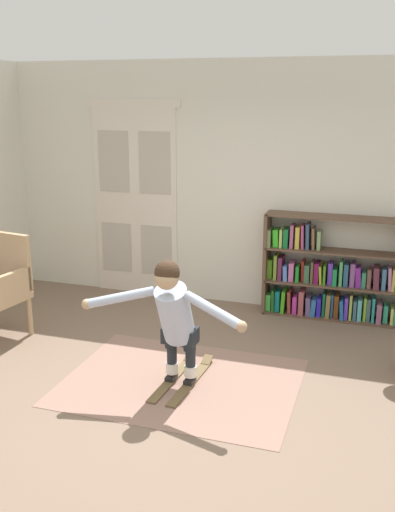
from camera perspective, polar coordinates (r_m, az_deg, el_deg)
ground_plane at (r=5.13m, az=-3.16°, el=-13.88°), size 7.20×7.20×0.00m
back_wall at (r=7.03m, az=4.35°, el=6.79°), size 6.00×0.10×2.90m
double_door at (r=7.45m, az=-6.03°, el=5.53°), size 1.22×0.05×2.45m
rug at (r=5.42m, az=-1.58°, el=-12.10°), size 2.08×1.59×0.01m
bookshelf at (r=6.88m, az=12.58°, el=-2.04°), size 1.60×0.30×1.20m
skis_pair at (r=5.44m, az=-1.45°, el=-11.78°), size 0.32×0.95×0.07m
person_skier at (r=5.00m, az=-2.30°, el=-5.51°), size 1.45×0.63×1.14m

